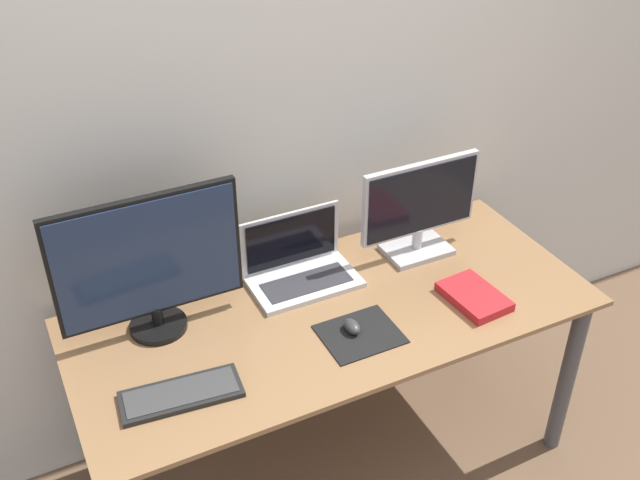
{
  "coord_description": "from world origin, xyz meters",
  "views": [
    {
      "loc": [
        -0.88,
        -1.31,
        2.27
      ],
      "look_at": [
        -0.01,
        0.46,
        0.95
      ],
      "focal_mm": 42.0,
      "sensor_mm": 36.0,
      "label": 1
    }
  ],
  "objects_px": {
    "keyboard": "(181,394)",
    "mouse": "(351,327)",
    "monitor_left": "(149,264)",
    "book": "(474,297)",
    "laptop": "(299,264)",
    "monitor_right": "(420,208)"
  },
  "relations": [
    {
      "from": "laptop",
      "to": "book",
      "type": "xyz_separation_m",
      "value": [
        0.47,
        -0.37,
        -0.04
      ]
    },
    {
      "from": "monitor_right",
      "to": "keyboard",
      "type": "bearing_deg",
      "value": -161.97
    },
    {
      "from": "monitor_left",
      "to": "monitor_right",
      "type": "bearing_deg",
      "value": -0.01
    },
    {
      "from": "mouse",
      "to": "book",
      "type": "relative_size",
      "value": 0.3
    },
    {
      "from": "monitor_left",
      "to": "keyboard",
      "type": "distance_m",
      "value": 0.4
    },
    {
      "from": "monitor_right",
      "to": "mouse",
      "type": "distance_m",
      "value": 0.54
    },
    {
      "from": "mouse",
      "to": "book",
      "type": "height_order",
      "value": "mouse"
    },
    {
      "from": "laptop",
      "to": "mouse",
      "type": "bearing_deg",
      "value": -86.23
    },
    {
      "from": "monitor_left",
      "to": "mouse",
      "type": "height_order",
      "value": "monitor_left"
    },
    {
      "from": "book",
      "to": "monitor_right",
      "type": "bearing_deg",
      "value": 92.85
    },
    {
      "from": "monitor_left",
      "to": "laptop",
      "type": "xyz_separation_m",
      "value": [
        0.51,
        0.04,
        -0.19
      ]
    },
    {
      "from": "monitor_left",
      "to": "laptop",
      "type": "distance_m",
      "value": 0.55
    },
    {
      "from": "monitor_right",
      "to": "keyboard",
      "type": "distance_m",
      "value": 1.05
    },
    {
      "from": "laptop",
      "to": "monitor_right",
      "type": "bearing_deg",
      "value": -5.43
    },
    {
      "from": "keyboard",
      "to": "mouse",
      "type": "bearing_deg",
      "value": 3.03
    },
    {
      "from": "monitor_right",
      "to": "book",
      "type": "distance_m",
      "value": 0.37
    },
    {
      "from": "keyboard",
      "to": "book",
      "type": "relative_size",
      "value": 1.49
    },
    {
      "from": "monitor_left",
      "to": "mouse",
      "type": "relative_size",
      "value": 8.01
    },
    {
      "from": "mouse",
      "to": "book",
      "type": "xyz_separation_m",
      "value": [
        0.44,
        -0.04,
        -0.01
      ]
    },
    {
      "from": "monitor_left",
      "to": "laptop",
      "type": "relative_size",
      "value": 1.56
    },
    {
      "from": "monitor_left",
      "to": "book",
      "type": "distance_m",
      "value": 1.06
    },
    {
      "from": "monitor_left",
      "to": "keyboard",
      "type": "height_order",
      "value": "monitor_left"
    }
  ]
}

